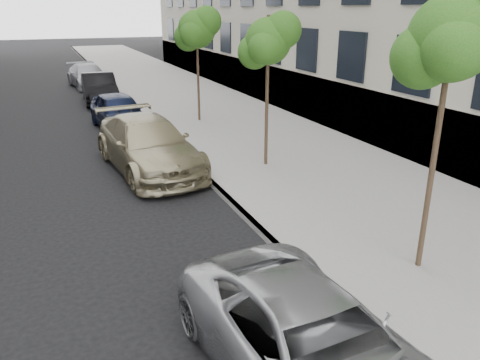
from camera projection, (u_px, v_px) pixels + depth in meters
sidewalk at (168, 87)px, 28.54m from camera, size 6.40×72.00×0.14m
curb at (116, 91)px, 27.41m from camera, size 0.15×72.00×0.14m
tree_near at (453, 38)px, 7.26m from camera, size 1.72×1.52×4.87m
tree_mid at (269, 41)px, 13.04m from camera, size 1.66×1.46×4.42m
tree_far at (197, 29)px, 18.64m from camera, size 1.81×1.61×4.58m
minivan at (313, 347)px, 5.79m from camera, size 2.45×4.79×1.29m
suv at (148, 145)px, 13.93m from camera, size 2.72×5.57×1.56m
sedan_blue at (119, 112)px, 18.64m from camera, size 2.05×4.39×1.46m
sedan_black at (99, 88)px, 24.04m from camera, size 1.75×4.58×1.49m
sedan_rear at (88, 76)px, 28.75m from camera, size 2.47×5.02×1.40m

